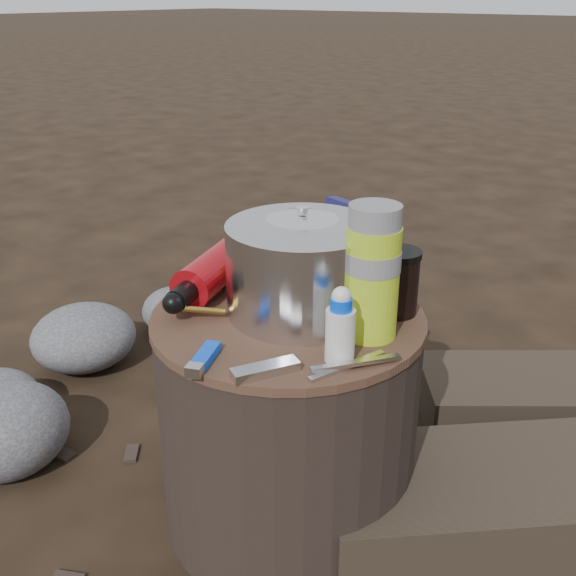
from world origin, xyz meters
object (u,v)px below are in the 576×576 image
Objects in this scene: stump at (288,420)px; fuel_bottle at (218,267)px; thermos at (372,273)px; travel_mug at (397,282)px; camping_pot at (302,259)px.

fuel_bottle reaches higher than stump.
travel_mug is at bearing 96.22° from thermos.
fuel_bottle is at bearing -178.30° from thermos.
camping_pot reaches higher than fuel_bottle.
camping_pot is at bearing 103.63° from stump.
travel_mug is at bearing 25.18° from camping_pot.
fuel_bottle is at bearing 174.54° from stump.
travel_mug is (0.14, 0.12, 0.27)m from stump.
camping_pot is at bearing -154.82° from travel_mug.
fuel_bottle is 0.34m from travel_mug.
stump is 0.30m from camping_pot.
thermos is at bearing -9.89° from camping_pot.
fuel_bottle is at bearing -161.28° from travel_mug.
travel_mug is (-0.01, 0.10, -0.05)m from thermos.
camping_pot is 0.16m from thermos.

